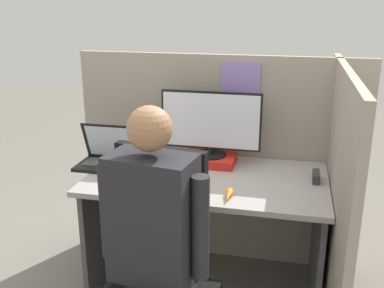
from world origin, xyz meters
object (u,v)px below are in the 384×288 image
(paper_box, at_px, (210,159))
(monitor, at_px, (211,123))
(person, at_px, (151,247))
(laptop, at_px, (110,158))
(carrot_toy, at_px, (229,196))
(office_chair, at_px, (158,270))
(stapler, at_px, (316,177))

(paper_box, bearing_deg, monitor, 90.00)
(person, bearing_deg, monitor, 87.95)
(laptop, distance_m, carrot_toy, 0.83)
(laptop, xyz_separation_m, person, (0.54, -0.89, -0.02))
(laptop, relative_size, office_chair, 0.34)
(laptop, height_order, person, person)
(carrot_toy, distance_m, office_chair, 0.52)
(paper_box, xyz_separation_m, monitor, (0.00, 0.00, 0.23))
(stapler, xyz_separation_m, carrot_toy, (-0.44, -0.34, -0.01))
(stapler, height_order, person, person)
(monitor, height_order, person, person)
(carrot_toy, distance_m, person, 0.62)
(laptop, bearing_deg, carrot_toy, -22.28)
(paper_box, bearing_deg, carrot_toy, -69.34)
(office_chair, bearing_deg, laptop, 125.46)
(monitor, height_order, laptop, monitor)
(monitor, relative_size, laptop, 1.63)
(paper_box, relative_size, carrot_toy, 2.23)
(laptop, relative_size, person, 0.28)
(office_chair, relative_size, person, 0.82)
(carrot_toy, bearing_deg, office_chair, -121.14)
(office_chair, xyz_separation_m, person, (0.03, -0.16, 0.21))
(person, bearing_deg, carrot_toy, 68.73)
(carrot_toy, bearing_deg, stapler, 38.13)
(person, bearing_deg, laptop, 121.40)
(paper_box, height_order, person, person)
(office_chair, height_order, person, person)
(paper_box, distance_m, laptop, 0.61)
(paper_box, height_order, carrot_toy, paper_box)
(monitor, distance_m, laptop, 0.64)
(carrot_toy, height_order, person, person)
(laptop, bearing_deg, office_chair, -54.54)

